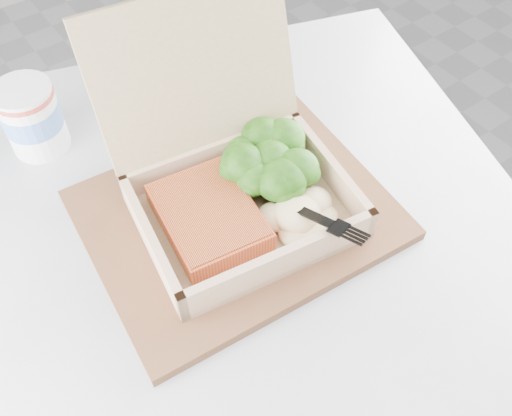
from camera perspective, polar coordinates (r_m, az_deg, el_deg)
floor at (r=1.57m, az=24.19°, el=-9.15°), size 4.00×4.00×0.00m
cafe_table at (r=0.85m, az=-2.06°, el=-9.05°), size 0.93×0.93×0.71m
serving_tray at (r=0.70m, az=-1.90°, el=-0.68°), size 0.38×0.31×0.02m
takeout_container at (r=0.67m, az=-2.79°, el=4.35°), size 0.28×0.29×0.22m
salmon_fillet at (r=0.66m, az=-4.76°, el=-0.91°), size 0.12×0.15×0.03m
broccoli_pile at (r=0.70m, az=1.50°, el=4.35°), size 0.12×0.12×0.04m
mashed_potatoes at (r=0.66m, az=4.09°, el=-0.60°), size 0.09×0.08×0.03m
plastic_fork at (r=0.66m, az=2.53°, el=1.01°), size 0.05×0.15×0.03m
paper_cup at (r=0.80m, az=-21.56°, el=8.54°), size 0.08×0.08×0.10m
receipt at (r=0.82m, az=-3.85°, el=9.06°), size 0.15×0.16×0.00m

